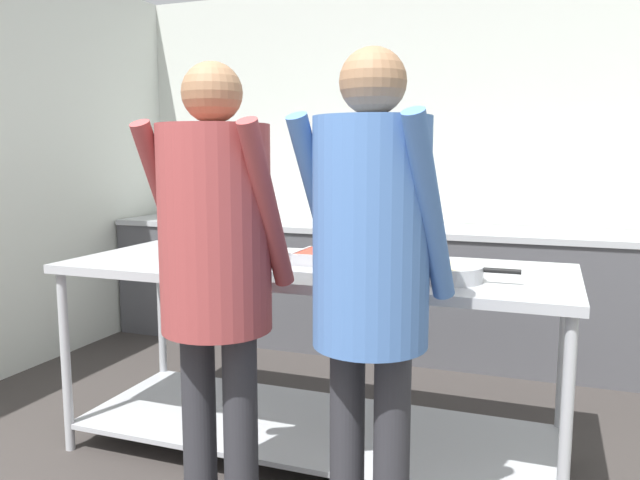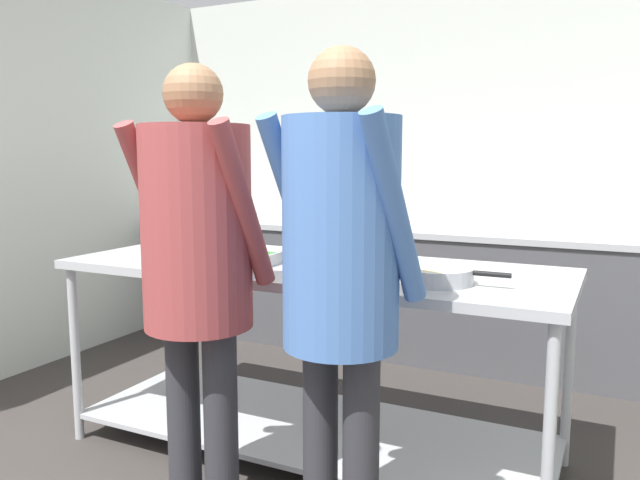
# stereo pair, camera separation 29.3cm
# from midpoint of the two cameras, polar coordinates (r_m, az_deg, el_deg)

# --- Properties ---
(wall_rear) EXTENTS (4.39, 0.06, 2.65)m
(wall_rear) POSITION_cam_midpoint_polar(r_m,az_deg,el_deg) (4.75, 11.70, 6.68)
(wall_rear) COLOR silver
(wall_rear) RESTS_ON ground_plane
(wall_left) EXTENTS (0.06, 3.78, 2.65)m
(wall_left) POSITION_cam_midpoint_polar(r_m,az_deg,el_deg) (4.35, -24.44, 6.06)
(wall_left) COLOR silver
(wall_left) RESTS_ON ground_plane
(back_counter) EXTENTS (4.23, 0.65, 0.90)m
(back_counter) POSITION_cam_midpoint_polar(r_m,az_deg,el_deg) (4.50, 10.21, -4.54)
(back_counter) COLOR #4C4C51
(back_counter) RESTS_ON ground_plane
(serving_counter) EXTENTS (2.30, 0.88, 0.91)m
(serving_counter) POSITION_cam_midpoint_polar(r_m,az_deg,el_deg) (2.92, 2.03, -7.94)
(serving_counter) COLOR #ADAFB5
(serving_counter) RESTS_ON ground_plane
(plate_stack) EXTENTS (0.28, 0.28, 0.06)m
(plate_stack) POSITION_cam_midpoint_polar(r_m,az_deg,el_deg) (3.41, -7.13, -0.16)
(plate_stack) COLOR white
(plate_stack) RESTS_ON serving_counter
(serving_tray_vegetables) EXTENTS (0.41, 0.30, 0.05)m
(serving_tray_vegetables) POSITION_cam_midpoint_polar(r_m,az_deg,el_deg) (2.84, -5.56, -1.82)
(serving_tray_vegetables) COLOR #ADAFB5
(serving_tray_vegetables) RESTS_ON serving_counter
(serving_tray_roast) EXTENTS (0.48, 0.28, 0.05)m
(serving_tray_roast) POSITION_cam_midpoint_polar(r_m,az_deg,el_deg) (2.86, 5.42, -1.77)
(serving_tray_roast) COLOR #ADAFB5
(serving_tray_roast) RESTS_ON serving_counter
(sauce_pan) EXTENTS (0.42, 0.28, 0.06)m
(sauce_pan) POSITION_cam_midpoint_polar(r_m,az_deg,el_deg) (2.50, 14.05, -3.11)
(sauce_pan) COLOR #ADAFB5
(sauce_pan) RESTS_ON serving_counter
(guest_serving_left) EXTENTS (0.50, 0.39, 1.72)m
(guest_serving_left) POSITION_cam_midpoint_polar(r_m,az_deg,el_deg) (2.25, -7.51, -1.19)
(guest_serving_left) COLOR #2D2D33
(guest_serving_left) RESTS_ON ground_plane
(guest_serving_right) EXTENTS (0.52, 0.42, 1.73)m
(guest_serving_right) POSITION_cam_midpoint_polar(r_m,az_deg,el_deg) (1.98, 6.17, -1.98)
(guest_serving_right) COLOR #2D2D33
(guest_serving_right) RESTS_ON ground_plane
(water_bottle) EXTENTS (0.07, 0.07, 0.28)m
(water_bottle) POSITION_cam_midpoint_polar(r_m,az_deg,el_deg) (4.53, 8.16, 3.01)
(water_bottle) COLOR brown
(water_bottle) RESTS_ON back_counter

